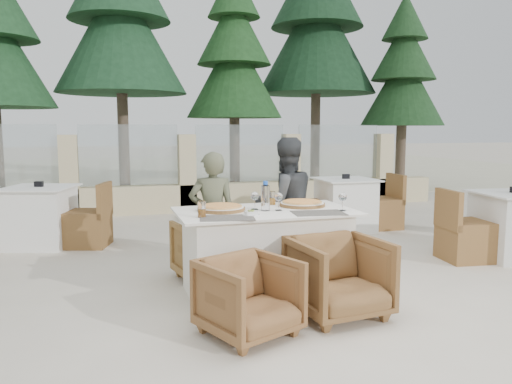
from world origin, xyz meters
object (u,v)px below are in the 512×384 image
object	(u,v)px
olive_dish	(251,213)
bg_table_a	(41,217)
wine_glass_corner	(343,201)
armchair_far_right	(292,247)
diner_left	(212,216)
dining_table	(265,252)
wine_glass_near	(279,200)
water_bottle	(265,196)
armchair_far_left	(210,250)
pizza_right	(302,203)
pizza_left	(221,208)
armchair_near_left	(249,297)
beer_glass_right	(272,198)
wine_glass_centre	(255,200)
armchair_near_right	(339,277)
diner_right	(285,205)
beer_glass_left	(202,209)
bg_table_b	(345,205)

from	to	relation	value
olive_dish	bg_table_a	world-z (taller)	olive_dish
wine_glass_corner	armchair_far_right	size ratio (longest dim) A/B	0.30
diner_left	dining_table	bearing A→B (deg)	130.84
olive_dish	armchair_far_right	xyz separation A→B (m)	(0.65, 0.72, -0.51)
armchair_far_right	wine_glass_near	bearing A→B (deg)	55.95
dining_table	wine_glass_near	size ratio (longest dim) A/B	8.70
water_bottle	bg_table_a	world-z (taller)	water_bottle
water_bottle	armchair_far_left	size ratio (longest dim) A/B	0.41
wine_glass_near	armchair_far_left	distance (m)	0.97
pizza_right	wine_glass_near	xyz separation A→B (m)	(-0.30, -0.18, 0.06)
wine_glass_near	water_bottle	bearing A→B (deg)	163.95
water_bottle	pizza_left	bearing A→B (deg)	163.30
wine_glass_corner	armchair_near_left	size ratio (longest dim) A/B	0.29
armchair_near_left	diner_left	bearing A→B (deg)	65.49
olive_dish	pizza_left	bearing A→B (deg)	122.19
wine_glass_near	armchair_far_right	bearing A→B (deg)	58.44
beer_glass_right	wine_glass_centre	bearing A→B (deg)	-135.93
bg_table_a	wine_glass_near	bearing A→B (deg)	-31.69
armchair_near_right	bg_table_a	bearing A→B (deg)	121.87
pizza_right	wine_glass_near	distance (m)	0.36
diner_left	diner_right	world-z (taller)	diner_right
water_bottle	armchair_near_right	size ratio (longest dim) A/B	0.38
beer_glass_right	olive_dish	distance (m)	0.62
beer_glass_left	pizza_right	bearing A→B (deg)	17.34
pizza_left	beer_glass_right	bearing A→B (deg)	20.48
wine_glass_centre	olive_dish	xyz separation A→B (m)	(-0.11, -0.27, -0.07)
pizza_right	diner_left	xyz separation A→B (m)	(-0.78, 0.44, -0.16)
beer_glass_right	olive_dish	xyz separation A→B (m)	(-0.36, -0.51, -0.04)
wine_glass_near	beer_glass_left	size ratio (longest dim) A/B	1.36
wine_glass_centre	water_bottle	bearing A→B (deg)	-47.32
olive_dish	armchair_far_left	size ratio (longest dim) A/B	0.17
pizza_left	wine_glass_corner	bearing A→B (deg)	-17.19
wine_glass_near	bg_table_a	bearing A→B (deg)	131.32
armchair_far_left	olive_dish	bearing A→B (deg)	93.91
wine_glass_corner	armchair_far_right	xyz separation A→B (m)	(-0.20, 0.74, -0.58)
pizza_left	olive_dish	xyz separation A→B (m)	(0.19, -0.30, -0.01)
beer_glass_left	bg_table_b	bearing A→B (deg)	44.28
pizza_right	water_bottle	world-z (taller)	water_bottle
pizza_right	armchair_far_right	world-z (taller)	pizza_right
diner_right	wine_glass_centre	bearing A→B (deg)	43.65
wine_glass_centre	armchair_near_left	bearing A→B (deg)	-108.97
armchair_far_left	bg_table_a	bearing A→B (deg)	-59.93
pizza_right	armchair_far_left	distance (m)	1.04
beer_glass_right	wine_glass_near	bearing A→B (deg)	-99.07
pizza_right	water_bottle	distance (m)	0.46
armchair_far_right	diner_right	world-z (taller)	diner_right
wine_glass_corner	diner_left	size ratio (longest dim) A/B	0.14
armchair_far_right	beer_glass_left	bearing A→B (deg)	30.64
diner_left	armchair_far_right	bearing A→B (deg)	-176.25
wine_glass_corner	beer_glass_left	world-z (taller)	wine_glass_corner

